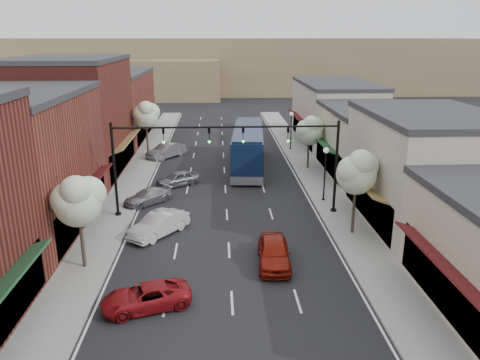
{
  "coord_description": "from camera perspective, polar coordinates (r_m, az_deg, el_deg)",
  "views": [
    {
      "loc": [
        -0.59,
        -24.45,
        12.8
      ],
      "look_at": [
        1.05,
        9.55,
        2.2
      ],
      "focal_mm": 35.0,
      "sensor_mm": 36.0,
      "label": 1
    }
  ],
  "objects": [
    {
      "name": "tree_right_far",
      "position": [
        46.14,
        8.5,
        6.1
      ],
      "size": [
        2.85,
        2.65,
        5.43
      ],
      "color": "#47382B",
      "rests_on": "ground"
    },
    {
      "name": "parked_car_c",
      "position": [
        37.58,
        -11.2,
        -2.01
      ],
      "size": [
        4.1,
        4.03,
        1.19
      ],
      "primitive_type": "imported",
      "rotation": [
        0.0,
        0.0,
        -0.81
      ],
      "color": "gray",
      "rests_on": "ground"
    },
    {
      "name": "tree_left_near",
      "position": [
        26.97,
        -19.13,
        -2.24
      ],
      "size": [
        2.85,
        2.65,
        5.69
      ],
      "color": "#47382B",
      "rests_on": "ground"
    },
    {
      "name": "ground",
      "position": [
        27.61,
        -1.25,
        -10.33
      ],
      "size": [
        160.0,
        160.0,
        0.0
      ],
      "primitive_type": "plane",
      "color": "black",
      "rests_on": "ground"
    },
    {
      "name": "coach_bus",
      "position": [
        46.7,
        1.0,
        4.03
      ],
      "size": [
        3.95,
        13.41,
        4.04
      ],
      "rotation": [
        0.0,
        0.0,
        -0.08
      ],
      "color": "#0E1B39",
      "rests_on": "ground"
    },
    {
      "name": "tree_right_near",
      "position": [
        30.92,
        14.15,
        1.09
      ],
      "size": [
        2.85,
        2.65,
        5.95
      ],
      "color": "#47382B",
      "rests_on": "ground"
    },
    {
      "name": "bldg_left_far",
      "position": [
        62.57,
        -15.5,
        8.73
      ],
      "size": [
        10.14,
        18.1,
        8.4
      ],
      "color": "brown",
      "rests_on": "ground"
    },
    {
      "name": "signal_mast_right",
      "position": [
        34.04,
        7.84,
        3.23
      ],
      "size": [
        8.22,
        0.46,
        7.0
      ],
      "color": "black",
      "rests_on": "ground"
    },
    {
      "name": "bldg_right_midnear",
      "position": [
        34.8,
        21.62,
        1.25
      ],
      "size": [
        9.14,
        12.1,
        7.9
      ],
      "color": "#B8AB9E",
      "rests_on": "ground"
    },
    {
      "name": "parked_car_b",
      "position": [
        31.64,
        -9.89,
        -5.35
      ],
      "size": [
        4.04,
        4.6,
        1.51
      ],
      "primitive_type": "imported",
      "rotation": [
        0.0,
        0.0,
        -0.65
      ],
      "color": "silver",
      "rests_on": "ground"
    },
    {
      "name": "tree_left_far",
      "position": [
        51.63,
        -11.37,
        7.82
      ],
      "size": [
        2.85,
        2.65,
        6.13
      ],
      "color": "#47382B",
      "rests_on": "ground"
    },
    {
      "name": "lamp_post_far",
      "position": [
        54.01,
        6.26,
        6.74
      ],
      "size": [
        0.44,
        0.44,
        4.44
      ],
      "color": "black",
      "rests_on": "ground"
    },
    {
      "name": "lamp_post_near",
      "position": [
        37.26,
        10.36,
        1.76
      ],
      "size": [
        0.44,
        0.44,
        4.44
      ],
      "color": "black",
      "rests_on": "ground"
    },
    {
      "name": "parked_car_e",
      "position": [
        51.39,
        -8.97,
        3.55
      ],
      "size": [
        4.25,
        4.7,
        1.55
      ],
      "primitive_type": "imported",
      "rotation": [
        0.0,
        0.0,
        -0.68
      ],
      "color": "gray",
      "rests_on": "ground"
    },
    {
      "name": "bldg_left_midnear",
      "position": [
        34.35,
        -26.08,
        1.79
      ],
      "size": [
        10.14,
        14.1,
        9.4
      ],
      "color": "brown",
      "rests_on": "ground"
    },
    {
      "name": "curb_right",
      "position": [
        45.44,
        6.96,
        0.9
      ],
      "size": [
        0.25,
        73.0,
        0.17
      ],
      "primitive_type": "cube",
      "color": "gray",
      "rests_on": "ground"
    },
    {
      "name": "parked_car_a",
      "position": [
        23.88,
        -11.4,
        -13.8
      ],
      "size": [
        4.75,
        3.22,
        1.21
      ],
      "primitive_type": "imported",
      "rotation": [
        0.0,
        0.0,
        -1.26
      ],
      "color": "maroon",
      "rests_on": "ground"
    },
    {
      "name": "curb_left",
      "position": [
        45.25,
        -10.79,
        0.65
      ],
      "size": [
        0.25,
        73.0,
        0.17
      ],
      "primitive_type": "cube",
      "color": "gray",
      "rests_on": "ground"
    },
    {
      "name": "sidewalk_left",
      "position": [
        45.47,
        -12.54,
        0.62
      ],
      "size": [
        2.8,
        73.0,
        0.15
      ],
      "primitive_type": "cube",
      "color": "gray",
      "rests_on": "ground"
    },
    {
      "name": "bldg_right_far",
      "position": [
        58.95,
        11.42,
        8.03
      ],
      "size": [
        9.14,
        16.1,
        7.4
      ],
      "color": "#B8AB9E",
      "rests_on": "ground"
    },
    {
      "name": "bldg_left_midfar",
      "position": [
        47.09,
        -19.74,
        7.25
      ],
      "size": [
        10.14,
        14.1,
        10.9
      ],
      "color": "maroon",
      "rests_on": "ground"
    },
    {
      "name": "sidewalk_right",
      "position": [
        45.69,
        8.7,
        0.92
      ],
      "size": [
        2.8,
        73.0,
        0.15
      ],
      "primitive_type": "cube",
      "color": "gray",
      "rests_on": "ground"
    },
    {
      "name": "parked_car_d",
      "position": [
        41.57,
        -7.63,
        0.16
      ],
      "size": [
        4.11,
        3.4,
        1.32
      ],
      "primitive_type": "imported",
      "rotation": [
        0.0,
        0.0,
        -1.0
      ],
      "color": "slate",
      "rests_on": "ground"
    },
    {
      "name": "bldg_right_midfar",
      "position": [
        45.82,
        15.52,
        4.52
      ],
      "size": [
        9.14,
        12.1,
        6.4
      ],
      "color": "#B9B093",
      "rests_on": "ground"
    },
    {
      "name": "hill_near",
      "position": [
        105.69,
        -16.47,
        11.83
      ],
      "size": [
        50.0,
        20.0,
        8.0
      ],
      "primitive_type": "cube",
      "color": "#7A6647",
      "rests_on": "ground"
    },
    {
      "name": "signal_mast_left",
      "position": [
        33.84,
        -11.25,
        2.97
      ],
      "size": [
        8.22,
        0.46,
        7.0
      ],
      "color": "black",
      "rests_on": "ground"
    },
    {
      "name": "red_hatchback",
      "position": [
        27.41,
        4.15,
        -8.76
      ],
      "size": [
        2.11,
        4.67,
        1.55
      ],
      "primitive_type": "imported",
      "rotation": [
        0.0,
        0.0,
        -0.06
      ],
      "color": "maroon",
      "rests_on": "ground"
    },
    {
      "name": "hill_far",
      "position": [
        114.66,
        -2.54,
        13.87
      ],
      "size": [
        120.0,
        30.0,
        12.0
      ],
      "primitive_type": "cube",
      "color": "#7A6647",
      "rests_on": "ground"
    }
  ]
}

